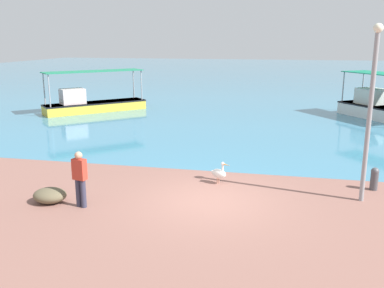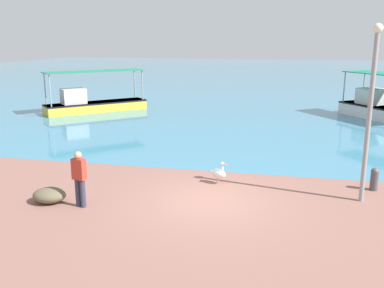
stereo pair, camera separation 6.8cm
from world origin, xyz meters
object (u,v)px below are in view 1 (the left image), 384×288
(fishing_boat_outer, at_px, (92,103))
(net_pile, at_px, (50,195))
(lamp_post, at_px, (371,104))
(fisherman_standing, at_px, (80,178))
(mooring_bollard, at_px, (374,178))
(pelican, at_px, (219,173))

(fishing_boat_outer, height_order, net_pile, fishing_boat_outer)
(lamp_post, xyz_separation_m, fisherman_standing, (-8.19, -2.27, -2.08))
(net_pile, bearing_deg, lamp_post, 13.00)
(net_pile, bearing_deg, fishing_boat_outer, 110.61)
(mooring_bollard, relative_size, fisherman_standing, 0.45)
(pelican, xyz_separation_m, net_pile, (-4.76, -2.79, -0.15))
(pelican, distance_m, fisherman_standing, 4.72)
(fishing_boat_outer, bearing_deg, pelican, -50.39)
(lamp_post, height_order, net_pile, lamp_post)
(lamp_post, bearing_deg, net_pile, -167.00)
(pelican, distance_m, mooring_bollard, 5.10)
(fisherman_standing, bearing_deg, lamp_post, 15.47)
(fishing_boat_outer, bearing_deg, fisherman_standing, -66.13)
(fishing_boat_outer, height_order, pelican, fishing_boat_outer)
(pelican, height_order, fisherman_standing, fisherman_standing)
(fishing_boat_outer, xyz_separation_m, mooring_bollard, (15.73, -12.42, -0.22))
(fishing_boat_outer, height_order, mooring_bollard, fishing_boat_outer)
(pelican, relative_size, fisherman_standing, 0.47)
(fishing_boat_outer, height_order, lamp_post, lamp_post)
(pelican, bearing_deg, net_pile, -149.61)
(lamp_post, relative_size, mooring_bollard, 6.91)
(pelican, height_order, mooring_bollard, pelican)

